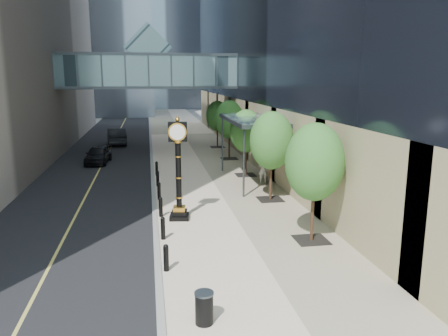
{
  "coord_description": "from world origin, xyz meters",
  "views": [
    {
      "loc": [
        -3.15,
        -13.91,
        6.95
      ],
      "look_at": [
        0.12,
        5.02,
        2.95
      ],
      "focal_mm": 35.0,
      "sensor_mm": 36.0,
      "label": 1
    }
  ],
  "objects": [
    {
      "name": "road",
      "position": [
        -7.0,
        40.0,
        0.01
      ],
      "size": [
        8.0,
        180.0,
        0.02
      ],
      "primitive_type": "cube",
      "color": "black",
      "rests_on": "ground"
    },
    {
      "name": "skywalk",
      "position": [
        -3.0,
        28.0,
        7.71
      ],
      "size": [
        17.0,
        4.2,
        5.8
      ],
      "color": "slate",
      "rests_on": "ground"
    },
    {
      "name": "street_clock",
      "position": [
        -1.8,
        6.9,
        2.24
      ],
      "size": [
        1.07,
        1.07,
        5.03
      ],
      "rotation": [
        0.0,
        0.0,
        -0.14
      ],
      "color": "black",
      "rests_on": "sidewalk"
    },
    {
      "name": "ground",
      "position": [
        0.0,
        0.0,
        0.0
      ],
      "size": [
        320.0,
        320.0,
        0.0
      ],
      "primitive_type": "plane",
      "color": "gray",
      "rests_on": "ground"
    },
    {
      "name": "pedestrian",
      "position": [
        4.22,
        13.5,
        0.94
      ],
      "size": [
        0.75,
        0.63,
        1.76
      ],
      "primitive_type": "imported",
      "rotation": [
        0.0,
        0.0,
        2.77
      ],
      "color": "#B3B0A4",
      "rests_on": "sidewalk"
    },
    {
      "name": "car_near",
      "position": [
        -7.33,
        22.61,
        0.75
      ],
      "size": [
        2.09,
        4.4,
        1.45
      ],
      "primitive_type": "imported",
      "rotation": [
        0.0,
        0.0,
        -0.09
      ],
      "color": "black",
      "rests_on": "road"
    },
    {
      "name": "bollard_row",
      "position": [
        -2.7,
        9.0,
        0.51
      ],
      "size": [
        0.2,
        16.2,
        0.9
      ],
      "color": "black",
      "rests_on": "sidewalk"
    },
    {
      "name": "sidewalk",
      "position": [
        1.0,
        40.0,
        0.03
      ],
      "size": [
        8.0,
        180.0,
        0.06
      ],
      "primitive_type": "cube",
      "color": "beige",
      "rests_on": "ground"
    },
    {
      "name": "car_far",
      "position": [
        -6.54,
        32.93,
        0.87
      ],
      "size": [
        2.41,
        5.34,
        1.7
      ],
      "primitive_type": "imported",
      "rotation": [
        0.0,
        0.0,
        3.26
      ],
      "color": "black",
      "rests_on": "road"
    },
    {
      "name": "street_trees",
      "position": [
        3.6,
        15.24,
        3.37
      ],
      "size": [
        2.48,
        28.36,
        5.09
      ],
      "color": "black",
      "rests_on": "sidewalk"
    },
    {
      "name": "curb",
      "position": [
        -3.0,
        40.0,
        0.04
      ],
      "size": [
        0.25,
        180.0,
        0.07
      ],
      "primitive_type": "cube",
      "color": "gray",
      "rests_on": "ground"
    },
    {
      "name": "trash_bin",
      "position": [
        -1.78,
        -2.67,
        0.51
      ],
      "size": [
        0.67,
        0.67,
        0.9
      ],
      "primitive_type": "cylinder",
      "rotation": [
        0.0,
        0.0,
        -0.36
      ],
      "color": "black",
      "rests_on": "sidewalk"
    },
    {
      "name": "entrance_canopy",
      "position": [
        3.48,
        14.0,
        4.19
      ],
      "size": [
        3.0,
        8.0,
        4.38
      ],
      "color": "#383F44",
      "rests_on": "ground"
    }
  ]
}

